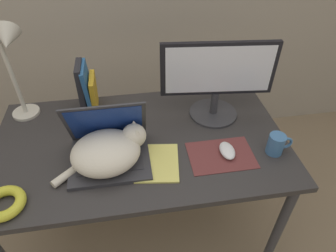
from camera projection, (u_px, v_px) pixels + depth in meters
desk at (142, 152)px, 1.41m from camera, size 1.32×0.75×0.76m
laptop at (109, 148)px, 1.25m from camera, size 0.33×0.28×0.27m
cat at (109, 151)px, 1.21m from camera, size 0.39×0.28×0.15m
external_monitor at (217, 78)px, 1.37m from camera, size 0.52×0.23×0.38m
mousepad at (221, 155)px, 1.28m from camera, size 0.28×0.19×0.00m
computer_mouse at (227, 151)px, 1.28m from camera, size 0.06×0.11×0.03m
book_row at (87, 90)px, 1.47m from camera, size 0.08×0.17×0.25m
desk_lamp at (11, 57)px, 1.28m from camera, size 0.17×0.17×0.48m
cable_coil at (4, 203)px, 1.08m from camera, size 0.15×0.15×0.04m
notepad at (152, 163)px, 1.25m from camera, size 0.25×0.24×0.01m
mug at (277, 144)px, 1.27m from camera, size 0.11×0.07×0.09m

